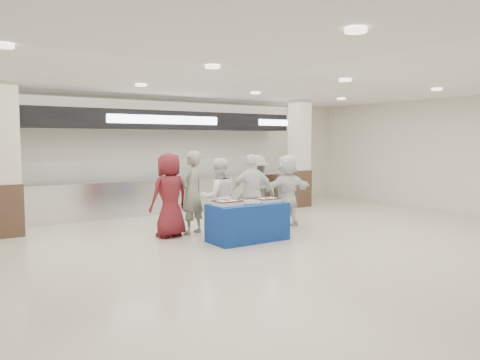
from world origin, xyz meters
TOP-DOWN VIEW (x-y plane):
  - ground at (0.00, 0.00)m, footprint 14.00×14.00m
  - serving_line at (0.00, 5.40)m, footprint 8.70×0.85m
  - column_left at (-4.00, 4.20)m, footprint 0.55×0.55m
  - column_right at (4.00, 4.20)m, footprint 0.55×0.55m
  - display_table at (-0.10, 1.03)m, footprint 1.56×0.79m
  - sheet_cake_left at (-0.55, 1.07)m, footprint 0.50×0.40m
  - sheet_cake_right at (0.37, 1.00)m, footprint 0.46×0.36m
  - cupcake_tray at (-0.12, 1.01)m, footprint 0.47×0.42m
  - civilian_maroon at (-1.23, 2.23)m, footprint 0.92×0.67m
  - soldier_a at (-0.70, 2.25)m, footprint 0.76×0.64m
  - chef_tall at (-0.39, 1.67)m, footprint 0.90×0.77m
  - chef_short at (0.47, 1.67)m, footprint 1.08×0.72m
  - soldier_b at (0.90, 2.14)m, footprint 1.13×0.73m
  - civilian_white at (1.55, 1.81)m, footprint 1.57×0.53m

SIDE VIEW (x-z plane):
  - ground at x=0.00m, z-range 0.00..0.00m
  - display_table at x=-0.10m, z-range 0.00..0.75m
  - cupcake_tray at x=-0.12m, z-range 0.75..0.81m
  - sheet_cake_right at x=0.37m, z-range 0.75..0.85m
  - sheet_cake_left at x=-0.55m, z-range 0.75..0.85m
  - chef_tall at x=-0.39m, z-range 0.00..1.64m
  - soldier_b at x=0.90m, z-range 0.00..1.66m
  - civilian_white at x=1.55m, z-range 0.00..1.68m
  - chef_short at x=0.47m, z-range 0.00..1.71m
  - civilian_maroon at x=-1.23m, z-range 0.00..1.74m
  - soldier_a at x=-0.70m, z-range 0.00..1.78m
  - serving_line at x=0.00m, z-range -0.24..2.56m
  - column_left at x=-4.00m, z-range -0.07..3.13m
  - column_right at x=4.00m, z-range -0.07..3.13m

